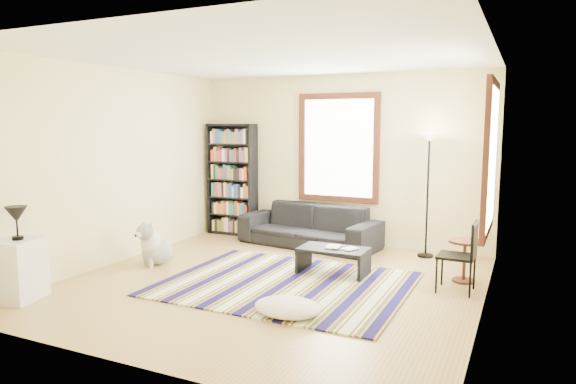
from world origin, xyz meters
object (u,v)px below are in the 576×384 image
at_px(sofa, 309,226).
at_px(dog, 157,243).
at_px(bookshelf, 232,180).
at_px(coffee_table, 333,261).
at_px(white_cabinet, 20,270).
at_px(floor_lamp, 427,196).
at_px(folding_chair, 456,256).
at_px(side_table, 464,261).
at_px(floor_cushion, 288,307).

height_order(sofa, dog, sofa).
xyz_separation_m(bookshelf, dog, (0.09, -2.23, -0.69)).
distance_m(coffee_table, dog, 2.54).
relative_size(sofa, white_cabinet, 3.29).
xyz_separation_m(floor_lamp, folding_chair, (0.62, -1.51, -0.50)).
relative_size(coffee_table, side_table, 1.67).
relative_size(floor_lamp, white_cabinet, 2.66).
height_order(floor_cushion, folding_chair, folding_chair).
relative_size(sofa, bookshelf, 1.15).
bearing_deg(floor_cushion, dog, 158.12).
distance_m(coffee_table, folding_chair, 1.59).
distance_m(white_cabinet, dog, 1.91).
relative_size(floor_cushion, side_table, 1.35).
distance_m(sofa, folding_chair, 2.86).
bearing_deg(dog, white_cabinet, -95.24).
height_order(floor_lamp, dog, floor_lamp).
height_order(sofa, floor_lamp, floor_lamp).
xyz_separation_m(bookshelf, floor_lamp, (3.50, -0.17, -0.07)).
bearing_deg(sofa, white_cabinet, -109.00).
bearing_deg(bookshelf, coffee_table, -32.72).
distance_m(floor_cushion, floor_lamp, 3.31).
xyz_separation_m(sofa, folding_chair, (2.49, -1.41, 0.09)).
xyz_separation_m(sofa, coffee_table, (0.92, -1.37, -0.16)).
bearing_deg(floor_cushion, floor_lamp, 74.35).
height_order(sofa, side_table, sofa).
bearing_deg(floor_cushion, sofa, 108.68).
height_order(side_table, folding_chair, folding_chair).
height_order(sofa, coffee_table, sofa).
bearing_deg(folding_chair, sofa, 152.40).
distance_m(bookshelf, floor_lamp, 3.50).
relative_size(bookshelf, floor_lamp, 1.08).
height_order(floor_cushion, floor_lamp, floor_lamp).
bearing_deg(floor_lamp, side_table, -58.12).
bearing_deg(white_cabinet, side_table, 19.81).
height_order(bookshelf, dog, bookshelf).
bearing_deg(sofa, floor_lamp, 11.19).
relative_size(floor_lamp, folding_chair, 2.16).
relative_size(floor_cushion, floor_lamp, 0.39).
xyz_separation_m(side_table, folding_chair, (-0.05, -0.43, 0.16)).
bearing_deg(white_cabinet, bookshelf, 72.87).
bearing_deg(sofa, folding_chair, -21.34).
bearing_deg(side_table, white_cabinet, -147.71).
relative_size(folding_chair, dog, 1.39).
distance_m(floor_cushion, white_cabinet, 3.09).
distance_m(coffee_table, white_cabinet, 3.79).
distance_m(floor_lamp, dog, 4.03).
bearing_deg(bookshelf, white_cabinet, -94.65).
distance_m(floor_lamp, folding_chair, 1.71).
bearing_deg(folding_chair, coffee_table, -179.58).
xyz_separation_m(floor_lamp, dog, (-3.41, -2.06, -0.62)).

